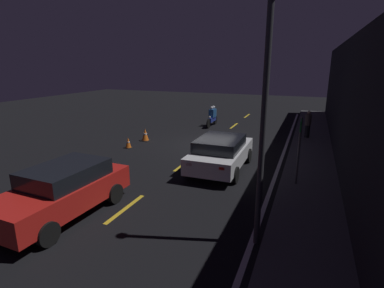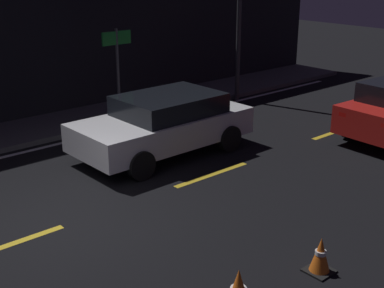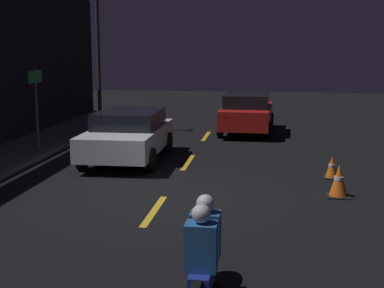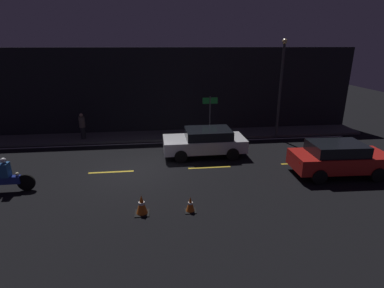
# 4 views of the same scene
# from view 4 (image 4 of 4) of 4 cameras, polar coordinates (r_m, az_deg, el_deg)

# --- Properties ---
(ground_plane) EXTENTS (56.00, 56.00, 0.00)m
(ground_plane) POSITION_cam_4_polar(r_m,az_deg,el_deg) (13.93, -11.05, -5.08)
(ground_plane) COLOR black
(raised_curb) EXTENTS (28.00, 1.99, 0.13)m
(raised_curb) POSITION_cam_4_polar(r_m,az_deg,el_deg) (18.74, -10.03, 1.43)
(raised_curb) COLOR #4C4C4F
(raised_curb) RESTS_ON ground
(building_front) EXTENTS (28.00, 0.30, 5.29)m
(building_front) POSITION_cam_4_polar(r_m,az_deg,el_deg) (19.29, -10.30, 9.78)
(building_front) COLOR black
(building_front) RESTS_ON ground
(lane_dash_b) EXTENTS (2.00, 0.14, 0.01)m
(lane_dash_b) POSITION_cam_4_polar(r_m,az_deg,el_deg) (15.40, -31.98, -5.35)
(lane_dash_b) COLOR gold
(lane_dash_b) RESTS_ON ground
(lane_dash_c) EXTENTS (2.00, 0.14, 0.01)m
(lane_dash_c) POSITION_cam_4_polar(r_m,az_deg,el_deg) (14.05, -15.13, -5.17)
(lane_dash_c) COLOR gold
(lane_dash_c) RESTS_ON ground
(lane_dash_d) EXTENTS (2.00, 0.14, 0.01)m
(lane_dash_d) POSITION_cam_4_polar(r_m,az_deg,el_deg) (14.07, 3.34, -4.48)
(lane_dash_d) COLOR gold
(lane_dash_d) RESTS_ON ground
(lane_dash_e) EXTENTS (2.00, 0.14, 0.01)m
(lane_dash_e) POSITION_cam_4_polar(r_m,az_deg,el_deg) (15.46, 20.03, -3.45)
(lane_dash_e) COLOR gold
(lane_dash_e) RESTS_ON ground
(lane_solid_kerb) EXTENTS (25.20, 0.14, 0.01)m
(lane_solid_kerb) POSITION_cam_4_polar(r_m,az_deg,el_deg) (17.57, -10.22, 0.04)
(lane_solid_kerb) COLOR silver
(lane_solid_kerb) RESTS_ON ground
(sedan_white) EXTENTS (4.17, 2.03, 1.39)m
(sedan_white) POSITION_cam_4_polar(r_m,az_deg,el_deg) (15.37, 2.51, 0.54)
(sedan_white) COLOR silver
(sedan_white) RESTS_ON ground
(taxi_red) EXTENTS (4.15, 1.99, 1.47)m
(taxi_red) POSITION_cam_4_polar(r_m,az_deg,el_deg) (14.53, 26.14, -2.40)
(taxi_red) COLOR red
(taxi_red) RESTS_ON ground
(motorcycle) EXTENTS (2.21, 0.36, 1.41)m
(motorcycle) POSITION_cam_4_polar(r_m,az_deg,el_deg) (13.72, -32.45, -5.17)
(motorcycle) COLOR black
(motorcycle) RESTS_ON ground
(traffic_cone_near) EXTENTS (0.50, 0.50, 0.71)m
(traffic_cone_near) POSITION_cam_4_polar(r_m,az_deg,el_deg) (10.46, -9.57, -11.32)
(traffic_cone_near) COLOR black
(traffic_cone_near) RESTS_ON ground
(traffic_cone_mid) EXTENTS (0.39, 0.39, 0.56)m
(traffic_cone_mid) POSITION_cam_4_polar(r_m,az_deg,el_deg) (10.48, -0.32, -11.42)
(traffic_cone_mid) COLOR black
(traffic_cone_mid) RESTS_ON ground
(pedestrian) EXTENTS (0.34, 0.34, 1.54)m
(pedestrian) POSITION_cam_4_polar(r_m,az_deg,el_deg) (18.73, -20.15, 3.23)
(pedestrian) COLOR black
(pedestrian) RESTS_ON raised_curb
(shop_sign) EXTENTS (0.90, 0.08, 2.40)m
(shop_sign) POSITION_cam_4_polar(r_m,az_deg,el_deg) (18.10, 3.44, 6.81)
(shop_sign) COLOR #4C4C51
(shop_sign) RESTS_ON raised_curb
(street_lamp) EXTENTS (0.28, 0.28, 5.76)m
(street_lamp) POSITION_cam_4_polar(r_m,az_deg,el_deg) (18.34, 16.54, 10.74)
(street_lamp) COLOR #333338
(street_lamp) RESTS_ON ground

